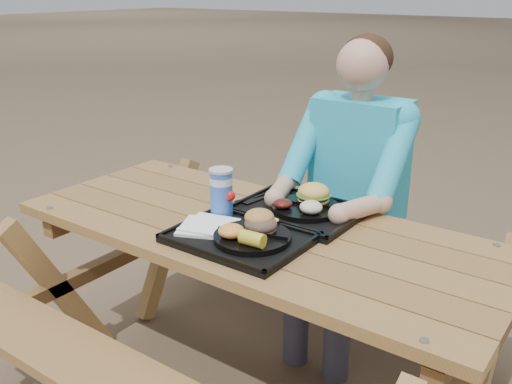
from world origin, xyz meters
The scene contains 17 objects.
picnic_table centered at (0.00, 0.00, 0.38)m, with size 1.80×1.49×0.75m, color #999999, non-canonical shape.
tray_near centered at (0.03, -0.14, 0.76)m, with size 0.45×0.35×0.02m, color black.
tray_far centered at (0.06, 0.18, 0.76)m, with size 0.45×0.35×0.02m, color black.
plate_near centered at (0.09, -0.14, 0.78)m, with size 0.26×0.26×0.02m, color black.
plate_far centered at (0.09, 0.19, 0.78)m, with size 0.26×0.26×0.02m, color black.
napkin_stack centered at (-0.10, -0.16, 0.78)m, with size 0.17×0.17×0.02m, color white.
soda_cup centered at (-0.14, -0.03, 0.85)m, with size 0.08×0.08×0.17m, color blue.
condiment_bbq centered at (0.04, -0.01, 0.79)m, with size 0.05×0.05×0.03m, color #330705.
condiment_mustard centered at (0.08, -0.01, 0.78)m, with size 0.05×0.05×0.03m, color yellow.
sandwich centered at (0.09, -0.10, 0.84)m, with size 0.11×0.11×0.11m, color #BD8142, non-canonical shape.
mac_cheese centered at (0.04, -0.20, 0.81)m, with size 0.09×0.09×0.04m, color #FFAF43.
corn_cob centered at (0.14, -0.21, 0.81)m, with size 0.08×0.08×0.05m, color yellow, non-canonical shape.
cutlery_far centered at (-0.12, 0.18, 0.77)m, with size 0.03×0.16×0.01m, color black.
burger centered at (0.09, 0.25, 0.84)m, with size 0.12×0.12×0.11m, color #F1B655, non-canonical shape.
baked_beans centered at (0.04, 0.12, 0.81)m, with size 0.07×0.07×0.03m, color #4D150F.
potato_salad centered at (0.15, 0.14, 0.81)m, with size 0.08×0.08×0.05m, color #EEE3CA.
diner centered at (0.10, 0.59, 0.64)m, with size 0.48×0.84×1.28m, color teal, non-canonical shape.
Camera 1 is at (1.11, -1.53, 1.57)m, focal length 40.00 mm.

